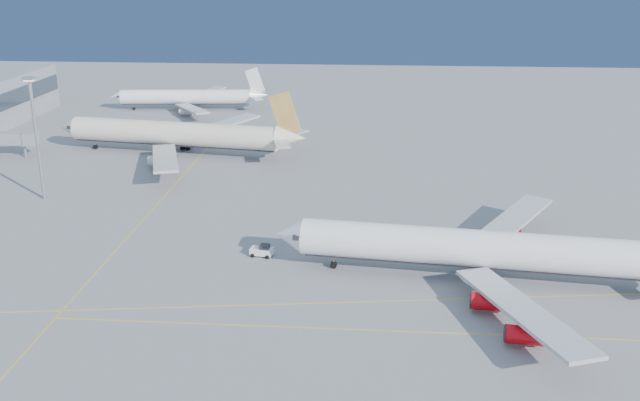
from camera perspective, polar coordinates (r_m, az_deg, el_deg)
The scene contains 7 objects.
ground at distance 116.31m, azimuth 0.90°, elevation -6.85°, with size 500.00×500.00×0.00m, color slate.
taxiway_lines at distance 123.67m, azimuth -5.77°, elevation -5.31°, with size 118.86×140.00×0.02m.
airliner_virgin at distance 119.38m, azimuth 13.50°, elevation -3.90°, with size 71.76×64.08×17.70m.
airliner_etihad at distance 195.17m, azimuth -11.21°, elevation 5.24°, with size 70.56×64.58×18.44m.
airliner_third at distance 253.79m, azimuth -10.40°, elevation 8.14°, with size 55.11×50.60×14.77m.
pushback_tug at distance 127.45m, azimuth -4.65°, elevation -4.02°, with size 4.24×2.99×2.22m.
light_mast at distance 164.40m, azimuth -21.80°, elevation 5.37°, with size 2.32×2.32×26.85m.
Camera 1 is at (6.25, -104.57, 50.55)m, focal length 40.00 mm.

